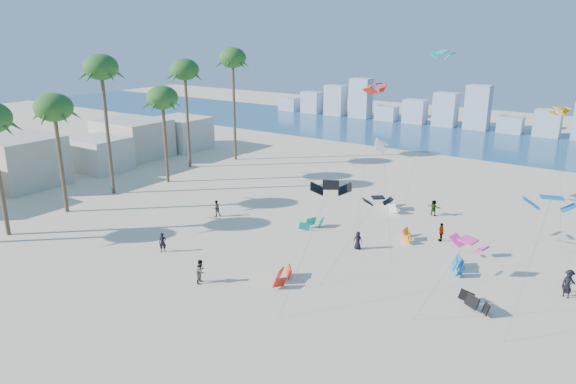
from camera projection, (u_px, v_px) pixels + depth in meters
The scene contains 10 objects.
ground at pixel (126, 300), 37.37m from camera, with size 220.00×220.00×0.00m, color beige.
ocean at pixel (452, 137), 94.02m from camera, with size 220.00×220.00×0.00m, color navy.
kitesurfer_near at pixel (163, 243), 45.24m from camera, with size 0.63×0.41×1.72m, color black.
kitesurfer_mid at pixel (201, 271), 39.72m from camera, with size 0.90×0.70×1.86m, color gray.
kitesurfers_far at pixel (424, 237), 46.37m from camera, with size 33.31×13.73×1.88m.
grounded_kites at pixel (382, 242), 46.44m from camera, with size 19.99×24.04×1.07m.
flying_kites at pixel (441, 138), 42.90m from camera, with size 23.94×31.74×16.75m.
palm_row at pixel (108, 91), 58.15m from camera, with size 7.87×44.80×16.03m.
beachfront_buildings at pixel (85, 151), 71.20m from camera, with size 11.50×43.00×6.00m.
distant_skyline at pixel (464, 112), 101.62m from camera, with size 85.00×3.00×8.40m.
Camera 1 is at (28.45, -20.98, 18.41)m, focal length 32.83 mm.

